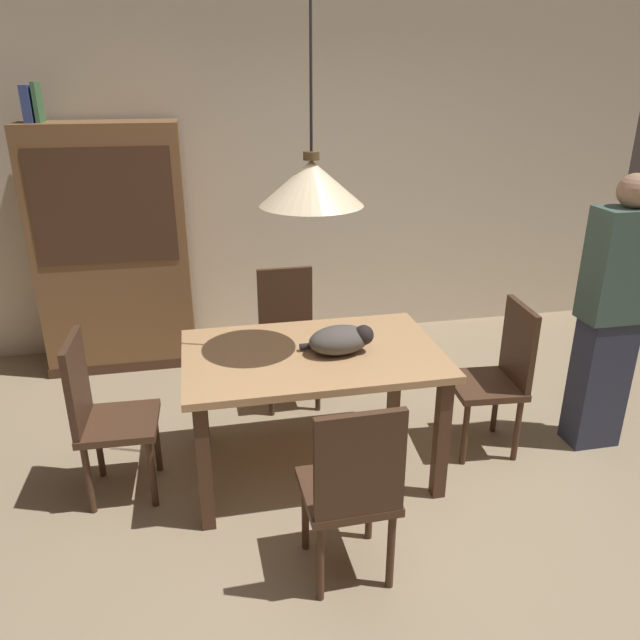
{
  "coord_description": "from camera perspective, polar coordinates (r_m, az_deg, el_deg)",
  "views": [
    {
      "loc": [
        -0.71,
        -2.36,
        2.15
      ],
      "look_at": [
        -0.06,
        0.8,
        0.85
      ],
      "focal_mm": 34.14,
      "sensor_mm": 36.0,
      "label": 1
    }
  ],
  "objects": [
    {
      "name": "ground",
      "position": [
        3.27,
        4.03,
        -19.2
      ],
      "size": [
        10.0,
        10.0,
        0.0
      ],
      "primitive_type": "plane",
      "color": "#998466"
    },
    {
      "name": "back_wall",
      "position": [
        5.11,
        -3.74,
        14.05
      ],
      "size": [
        6.4,
        0.1,
        2.9
      ],
      "primitive_type": "cube",
      "color": "beige",
      "rests_on": "ground"
    },
    {
      "name": "dining_table",
      "position": [
        3.36,
        -0.72,
        -4.54
      ],
      "size": [
        1.4,
        0.9,
        0.75
      ],
      "color": "tan",
      "rests_on": "ground"
    },
    {
      "name": "chair_far_back",
      "position": [
        4.21,
        -3.02,
        -0.98
      ],
      "size": [
        0.4,
        0.4,
        0.93
      ],
      "color": "#472D1E",
      "rests_on": "ground"
    },
    {
      "name": "chair_near_front",
      "position": [
        2.71,
        3.04,
        -15.32
      ],
      "size": [
        0.41,
        0.41,
        0.93
      ],
      "color": "#472D1E",
      "rests_on": "ground"
    },
    {
      "name": "chair_right_side",
      "position": [
        3.78,
        16.41,
        -4.7
      ],
      "size": [
        0.43,
        0.43,
        0.93
      ],
      "color": "#472D1E",
      "rests_on": "ground"
    },
    {
      "name": "chair_left_side",
      "position": [
        3.43,
        -19.76,
        -8.03
      ],
      "size": [
        0.41,
        0.41,
        0.93
      ],
      "color": "#472D1E",
      "rests_on": "ground"
    },
    {
      "name": "cat_sleeping",
      "position": [
        3.28,
        2.05,
        -1.83
      ],
      "size": [
        0.39,
        0.27,
        0.16
      ],
      "color": "#4C4742",
      "rests_on": "dining_table"
    },
    {
      "name": "pendant_lamp",
      "position": [
        3.05,
        -0.81,
        12.77
      ],
      "size": [
        0.52,
        0.52,
        1.3
      ],
      "color": "beige"
    },
    {
      "name": "hutch_bookcase",
      "position": [
        4.88,
        -18.72,
        5.84
      ],
      "size": [
        1.12,
        0.45,
        1.85
      ],
      "color": "brown",
      "rests_on": "ground"
    },
    {
      "name": "book_blue_wide",
      "position": [
        4.8,
        -25.6,
        17.81
      ],
      "size": [
        0.06,
        0.24,
        0.24
      ],
      "primitive_type": "cube",
      "color": "#384C93",
      "rests_on": "hutch_bookcase"
    },
    {
      "name": "book_green_slim",
      "position": [
        4.78,
        -24.92,
        18.03
      ],
      "size": [
        0.03,
        0.2,
        0.26
      ],
      "primitive_type": "cube",
      "color": "#427A4C",
      "rests_on": "hutch_bookcase"
    },
    {
      "name": "person_standing",
      "position": [
        3.93,
        25.61,
        0.27
      ],
      "size": [
        0.36,
        0.22,
        1.67
      ],
      "color": "#2D3347",
      "rests_on": "ground"
    }
  ]
}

